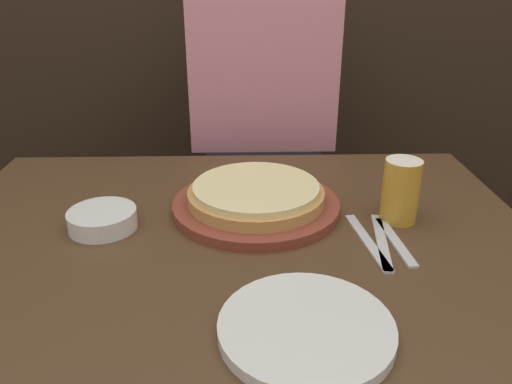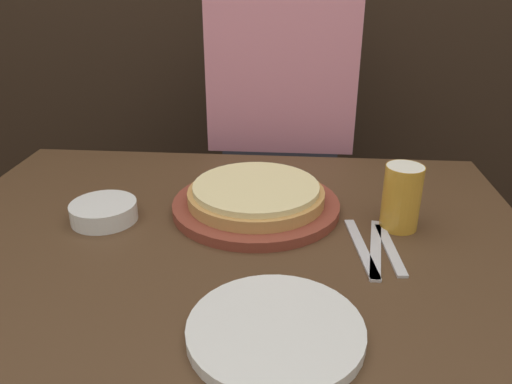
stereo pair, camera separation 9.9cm
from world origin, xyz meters
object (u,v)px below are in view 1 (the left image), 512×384
Objects in this scene: pizza_on_board at (256,199)px; dinner_plate at (306,328)px; beer_glass at (401,188)px; diner_person at (262,162)px; side_bowl at (103,219)px; dinner_knife at (381,242)px; fork at (368,242)px; spoon at (395,241)px.

pizza_on_board reaches higher than dinner_plate.
pizza_on_board is at bearing 169.76° from beer_glass.
diner_person is (-0.02, 0.87, -0.10)m from dinner_plate.
side_bowl reaches higher than dinner_knife.
side_bowl is at bearing -119.72° from diner_person.
pizza_on_board is 2.71× the size of beer_glass.
fork is 0.05m from spoon.
beer_glass is 0.97× the size of side_bowl.
diner_person reaches higher than fork.
dinner_knife is (0.16, 0.24, -0.01)m from dinner_plate.
beer_glass is 0.12m from dinner_knife.
pizza_on_board is 0.25× the size of diner_person.
dinner_knife is (0.02, 0.00, 0.00)m from fork.
beer_glass reaches higher than side_bowl.
dinner_plate is at bearing -123.75° from beer_glass.
pizza_on_board is at bearing 13.04° from side_bowl.
fork is (0.49, -0.07, -0.02)m from side_bowl.
beer_glass is 0.57m from side_bowl.
fork is (0.20, -0.14, -0.02)m from pizza_on_board.
dinner_knife is at bearing 180.00° from spoon.
beer_glass reaches higher than dinner_knife.
fork is (-0.08, -0.09, -0.06)m from beer_glass.
side_bowl is 0.52m from dinner_knife.
beer_glass is at bearing 1.80° from side_bowl.
side_bowl is at bearing 172.20° from dinner_knife.
pizza_on_board reaches higher than side_bowl.
dinner_plate reaches higher than fork.
pizza_on_board is 0.38m from dinner_plate.
diner_person is (0.32, 0.57, -0.11)m from side_bowl.
dinner_plate is 0.18× the size of diner_person.
fork is 1.17× the size of spoon.
side_bowl is (-0.29, -0.07, -0.01)m from pizza_on_board.
dinner_knife is (0.22, -0.14, -0.02)m from pizza_on_board.
side_bowl is 0.54m from spoon.
beer_glass reaches higher than fork.
dinner_plate is 0.88m from diner_person.
fork and dinner_knife have the same top height.
diner_person is at bearing 106.54° from dinner_knife.
dinner_plate is at bearing -81.33° from pizza_on_board.
dinner_plate is at bearing -120.37° from fork.
side_bowl reaches higher than dinner_plate.
beer_glass is 0.09× the size of diner_person.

